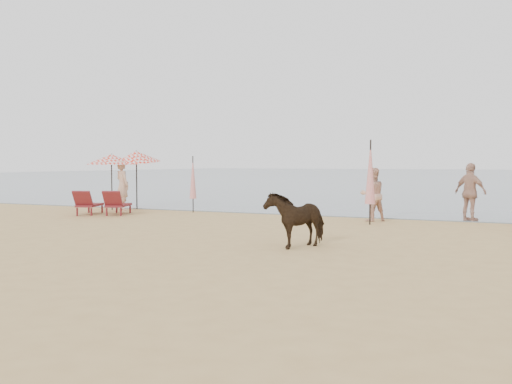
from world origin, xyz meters
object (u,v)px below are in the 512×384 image
umbrella_closed_right (370,172)px  cow (296,219)px  beachgoer_left (122,186)px  beachgoer_right_a (373,195)px  lounger_cluster_left (102,203)px  umbrella_open_left_a (111,159)px  umbrella_closed_left (193,178)px  beachgoer_right_b (470,192)px  umbrella_open_left_b (136,157)px

umbrella_closed_right → cow: (-0.52, -5.24, -0.98)m
beachgoer_left → beachgoer_right_a: beachgoer_left is taller
lounger_cluster_left → umbrella_open_left_a: bearing=98.5°
umbrella_closed_left → beachgoer_right_a: size_ratio=1.24×
beachgoer_left → beachgoer_right_a: size_ratio=1.14×
umbrella_open_left_a → lounger_cluster_left: bearing=-45.3°
umbrella_closed_left → beachgoer_left: umbrella_closed_left is taller
lounger_cluster_left → beachgoer_right_b: 12.78m
beachgoer_left → beachgoer_right_a: (10.00, -0.05, -0.12)m
umbrella_open_left_a → beachgoer_right_a: umbrella_open_left_a is taller
umbrella_open_left_a → umbrella_closed_right: bearing=8.6°
umbrella_open_left_b → umbrella_closed_left: size_ratio=1.15×
umbrella_open_left_a → umbrella_open_left_b: size_ratio=0.91×
umbrella_open_left_b → beachgoer_right_a: (9.91, -0.87, -1.28)m
lounger_cluster_left → beachgoer_right_b: beachgoer_right_b is taller
umbrella_open_left_a → beachgoer_right_a: bearing=14.2°
umbrella_open_left_a → cow: umbrella_open_left_a is taller
umbrella_open_left_b → beachgoer_left: umbrella_open_left_b is taller
umbrella_open_left_b → beachgoer_right_b: bearing=0.5°
umbrella_open_left_a → umbrella_closed_left: (3.61, 0.29, -0.71)m
umbrella_closed_left → beachgoer_left: bearing=-171.9°
umbrella_open_left_b → umbrella_closed_right: umbrella_closed_right is taller
umbrella_open_left_a → umbrella_closed_right: 10.87m
cow → beachgoer_left: beachgoer_left is taller
umbrella_open_left_b → umbrella_closed_right: 10.26m
umbrella_open_left_a → umbrella_closed_left: bearing=19.8°
umbrella_closed_left → cow: 9.52m
umbrella_open_left_b → umbrella_closed_right: bearing=-11.5°
umbrella_open_left_b → beachgoer_left: size_ratio=1.25×
umbrella_closed_right → umbrella_open_left_b: bearing=169.2°
beachgoer_right_a → beachgoer_right_b: 3.14m
umbrella_closed_right → beachgoer_right_b: (2.78, 2.19, -0.66)m
umbrella_open_left_a → umbrella_closed_right: size_ratio=0.87×
beachgoer_left → beachgoer_right_b: size_ratio=1.04×
umbrella_closed_left → cow: size_ratio=1.44×
lounger_cluster_left → cow: (9.13, -4.48, 0.21)m
beachgoer_right_a → umbrella_open_left_a: bearing=-39.9°
lounger_cluster_left → beachgoer_left: 2.02m
umbrella_open_left_a → beachgoer_left: umbrella_open_left_a is taller
umbrella_open_left_b → beachgoer_right_a: 10.03m
beachgoer_right_b → beachgoer_right_a: bearing=52.4°
umbrella_closed_left → umbrella_closed_right: 7.34m
cow → beachgoer_right_b: 8.13m
lounger_cluster_left → umbrella_closed_right: size_ratio=0.84×
umbrella_open_left_a → beachgoer_right_b: umbrella_open_left_a is taller
umbrella_open_left_b → umbrella_closed_left: (2.89, -0.40, -0.82)m
cow → beachgoer_right_b: (3.30, 7.43, 0.32)m
lounger_cluster_left → umbrella_open_left_b: umbrella_open_left_b is taller
cow → umbrella_open_left_b: bearing=166.7°
lounger_cluster_left → umbrella_closed_left: bearing=21.8°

